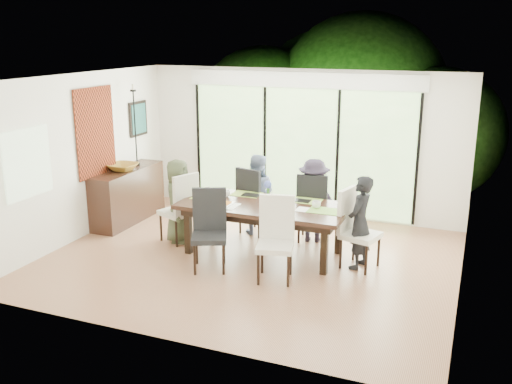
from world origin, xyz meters
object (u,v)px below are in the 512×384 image
at_px(person_far_right, 314,200).
at_px(cup_c, 316,205).
at_px(chair_right_end, 361,229).
at_px(cup_a, 226,194).
at_px(chair_near_right, 275,240).
at_px(chair_far_right, 314,206).
at_px(person_left_end, 178,201).
at_px(table_top, 264,206).
at_px(chair_far_left, 257,200).
at_px(person_right_end, 360,222).
at_px(laptop, 211,199).
at_px(vase, 268,199).
at_px(chair_left_end, 178,207).
at_px(bowl, 123,167).
at_px(person_far_left, 256,194).
at_px(sideboard, 128,195).
at_px(chair_near_left, 209,231).
at_px(cup_b, 271,204).

bearing_deg(person_far_right, cup_c, 97.74).
height_order(chair_right_end, cup_a, chair_right_end).
relative_size(chair_right_end, chair_near_right, 1.00).
relative_size(chair_far_right, person_far_right, 0.85).
xyz_separation_m(chair_far_right, person_left_end, (-2.03, -0.85, 0.10)).
relative_size(table_top, chair_far_left, 2.18).
relative_size(person_left_end, person_right_end, 1.00).
bearing_deg(person_right_end, chair_right_end, 99.90).
relative_size(table_top, laptop, 7.27).
bearing_deg(person_far_right, vase, 46.17).
height_order(chair_near_right, vase, chair_near_right).
distance_m(chair_left_end, bowl, 1.50).
bearing_deg(laptop, vase, -35.14).
bearing_deg(person_right_end, person_far_left, -103.37).
distance_m(chair_right_end, chair_near_right, 1.33).
relative_size(chair_left_end, person_left_end, 0.85).
bearing_deg(sideboard, cup_a, -11.50).
bearing_deg(chair_far_right, person_right_end, 130.45).
bearing_deg(sideboard, person_right_end, -7.73).
height_order(chair_near_right, laptop, chair_near_right).
height_order(chair_left_end, person_far_left, person_far_left).
distance_m(table_top, laptop, 0.86).
bearing_deg(table_top, laptop, -173.29).
xyz_separation_m(chair_left_end, person_left_end, (0.02, 0.00, 0.10)).
distance_m(chair_near_right, sideboard, 3.66).
bearing_deg(chair_left_end, chair_right_end, 112.44).
distance_m(table_top, chair_left_end, 1.51).
bearing_deg(chair_right_end, person_right_end, 104.90).
distance_m(chair_near_right, laptop, 1.57).
height_order(table_top, cup_c, cup_c).
height_order(person_left_end, cup_c, person_left_end).
height_order(cup_c, bowl, bowl).
bearing_deg(chair_far_left, person_far_left, 106.11).
bearing_deg(table_top, cup_a, 167.91).
xyz_separation_m(chair_near_left, sideboard, (-2.35, 1.46, -0.11)).
bearing_deg(cup_c, chair_far_left, 149.04).
relative_size(person_far_left, sideboard, 0.80).
height_order(chair_far_right, bowl, chair_far_right).
distance_m(chair_right_end, sideboard, 4.40).
xyz_separation_m(chair_left_end, vase, (1.55, 0.05, 0.28)).
relative_size(table_top, cup_b, 24.00).
relative_size(person_far_right, bowl, 2.70).
xyz_separation_m(table_top, person_right_end, (1.48, 0.00, -0.08)).
bearing_deg(sideboard, chair_right_end, -7.69).
bearing_deg(vase, chair_near_left, -120.87).
height_order(person_far_left, sideboard, person_far_left).
bearing_deg(chair_near_right, cup_b, 100.76).
distance_m(sideboard, bowl, 0.55).
xyz_separation_m(chair_left_end, chair_near_left, (1.00, -0.87, 0.00)).
bearing_deg(laptop, chair_far_right, -10.44).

